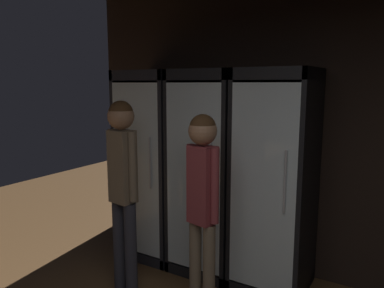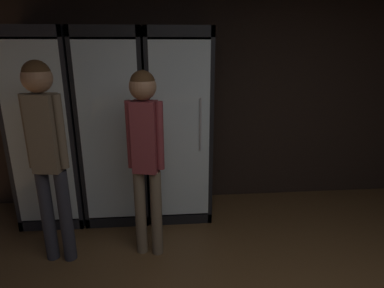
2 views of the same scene
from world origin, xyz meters
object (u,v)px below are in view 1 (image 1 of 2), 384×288
object	(u,v)px
cooler_far_left	(157,166)
shopper_near	(123,174)
cooler_left	(211,174)
cooler_center	(276,183)
shopper_far	(202,192)

from	to	relation	value
cooler_far_left	shopper_near	size ratio (longest dim) A/B	1.16
cooler_left	cooler_center	world-z (taller)	same
cooler_far_left	cooler_left	distance (m)	0.65
cooler_far_left	shopper_near	world-z (taller)	cooler_far_left
cooler_left	shopper_far	size ratio (longest dim) A/B	1.22
cooler_center	cooler_far_left	bearing A→B (deg)	-179.97
cooler_center	shopper_far	xyz separation A→B (m)	(-0.31, -0.79, 0.07)
shopper_near	cooler_center	bearing A→B (deg)	37.02
cooler_far_left	cooler_center	distance (m)	1.31
cooler_far_left	shopper_far	size ratio (longest dim) A/B	1.22
shopper_far	shopper_near	bearing A→B (deg)	-178.43
shopper_far	cooler_left	bearing A→B (deg)	113.88
cooler_left	cooler_center	distance (m)	0.66
cooler_center	shopper_far	size ratio (longest dim) A/B	1.22
shopper_near	shopper_far	bearing A→B (deg)	1.57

